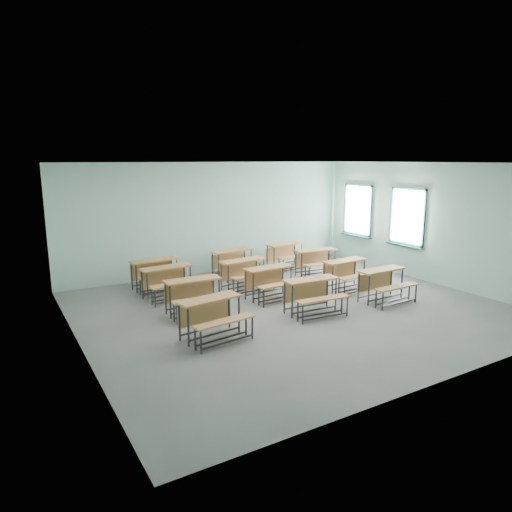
{
  "coord_description": "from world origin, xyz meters",
  "views": [
    {
      "loc": [
        -5.66,
        -8.02,
        3.28
      ],
      "look_at": [
        -0.23,
        1.2,
        1.0
      ],
      "focal_mm": 32.0,
      "sensor_mm": 36.0,
      "label": 1
    }
  ],
  "objects_px": {
    "desk_unit_r1c1": "(271,278)",
    "desk_unit_r3c1": "(234,259)",
    "desk_unit_r3c0": "(156,270)",
    "desk_unit_r2c0": "(168,278)",
    "desk_unit_r1c0": "(194,291)",
    "desk_unit_r2c1": "(245,270)",
    "desk_unit_r1c2": "(347,270)",
    "desk_unit_r0c2": "(384,280)",
    "desk_unit_r0c1": "(313,291)",
    "desk_unit_r0c0": "(213,312)",
    "desk_unit_r2c2": "(318,259)",
    "desk_unit_r3c2": "(287,252)"
  },
  "relations": [
    {
      "from": "desk_unit_r1c1",
      "to": "desk_unit_r3c1",
      "type": "distance_m",
      "value": 2.33
    },
    {
      "from": "desk_unit_r3c1",
      "to": "desk_unit_r1c1",
      "type": "bearing_deg",
      "value": -101.89
    },
    {
      "from": "desk_unit_r3c0",
      "to": "desk_unit_r2c0",
      "type": "bearing_deg",
      "value": -95.8
    },
    {
      "from": "desk_unit_r1c0",
      "to": "desk_unit_r2c1",
      "type": "relative_size",
      "value": 0.97
    },
    {
      "from": "desk_unit_r1c2",
      "to": "desk_unit_r2c1",
      "type": "xyz_separation_m",
      "value": [
        -2.22,
        1.37,
        0.0
      ]
    },
    {
      "from": "desk_unit_r1c1",
      "to": "desk_unit_r0c2",
      "type": "bearing_deg",
      "value": -38.91
    },
    {
      "from": "desk_unit_r0c1",
      "to": "desk_unit_r1c1",
      "type": "height_order",
      "value": "same"
    },
    {
      "from": "desk_unit_r0c0",
      "to": "desk_unit_r0c1",
      "type": "bearing_deg",
      "value": -3.88
    },
    {
      "from": "desk_unit_r2c0",
      "to": "desk_unit_r0c2",
      "type": "bearing_deg",
      "value": -38.17
    },
    {
      "from": "desk_unit_r0c1",
      "to": "desk_unit_r1c2",
      "type": "height_order",
      "value": "same"
    },
    {
      "from": "desk_unit_r1c1",
      "to": "desk_unit_r2c1",
      "type": "relative_size",
      "value": 0.98
    },
    {
      "from": "desk_unit_r0c2",
      "to": "desk_unit_r1c1",
      "type": "bearing_deg",
      "value": 142.79
    },
    {
      "from": "desk_unit_r0c0",
      "to": "desk_unit_r3c1",
      "type": "bearing_deg",
      "value": 49.55
    },
    {
      "from": "desk_unit_r1c1",
      "to": "desk_unit_r2c0",
      "type": "height_order",
      "value": "same"
    },
    {
      "from": "desk_unit_r2c1",
      "to": "desk_unit_r2c2",
      "type": "height_order",
      "value": "same"
    },
    {
      "from": "desk_unit_r0c1",
      "to": "desk_unit_r0c2",
      "type": "bearing_deg",
      "value": 0.33
    },
    {
      "from": "desk_unit_r0c2",
      "to": "desk_unit_r2c0",
      "type": "height_order",
      "value": "same"
    },
    {
      "from": "desk_unit_r0c0",
      "to": "desk_unit_r1c0",
      "type": "relative_size",
      "value": 1.05
    },
    {
      "from": "desk_unit_r2c2",
      "to": "desk_unit_r0c1",
      "type": "bearing_deg",
      "value": -123.63
    },
    {
      "from": "desk_unit_r0c0",
      "to": "desk_unit_r2c0",
      "type": "distance_m",
      "value": 2.83
    },
    {
      "from": "desk_unit_r2c2",
      "to": "desk_unit_r3c0",
      "type": "height_order",
      "value": "same"
    },
    {
      "from": "desk_unit_r0c1",
      "to": "desk_unit_r1c0",
      "type": "height_order",
      "value": "same"
    },
    {
      "from": "desk_unit_r0c0",
      "to": "desk_unit_r3c0",
      "type": "xyz_separation_m",
      "value": [
        0.17,
        3.74,
        0.0
      ]
    },
    {
      "from": "desk_unit_r2c1",
      "to": "desk_unit_r3c2",
      "type": "relative_size",
      "value": 0.99
    },
    {
      "from": "desk_unit_r0c0",
      "to": "desk_unit_r0c2",
      "type": "xyz_separation_m",
      "value": [
        4.43,
        0.03,
        0.0
      ]
    },
    {
      "from": "desk_unit_r0c2",
      "to": "desk_unit_r1c1",
      "type": "relative_size",
      "value": 0.98
    },
    {
      "from": "desk_unit_r0c2",
      "to": "desk_unit_r3c1",
      "type": "bearing_deg",
      "value": 114.72
    },
    {
      "from": "desk_unit_r1c2",
      "to": "desk_unit_r0c0",
      "type": "bearing_deg",
      "value": -167.94
    },
    {
      "from": "desk_unit_r0c0",
      "to": "desk_unit_r1c1",
      "type": "bearing_deg",
      "value": 26.74
    },
    {
      "from": "desk_unit_r0c2",
      "to": "desk_unit_r1c0",
      "type": "bearing_deg",
      "value": 159.23
    },
    {
      "from": "desk_unit_r2c1",
      "to": "desk_unit_r2c0",
      "type": "bearing_deg",
      "value": 166.95
    },
    {
      "from": "desk_unit_r1c1",
      "to": "desk_unit_r2c2",
      "type": "relative_size",
      "value": 0.98
    },
    {
      "from": "desk_unit_r0c2",
      "to": "desk_unit_r3c0",
      "type": "bearing_deg",
      "value": 136.8
    },
    {
      "from": "desk_unit_r1c2",
      "to": "desk_unit_r2c1",
      "type": "height_order",
      "value": "same"
    },
    {
      "from": "desk_unit_r3c1",
      "to": "desk_unit_r0c2",
      "type": "bearing_deg",
      "value": -69.51
    },
    {
      "from": "desk_unit_r0c1",
      "to": "desk_unit_r1c1",
      "type": "distance_m",
      "value": 1.4
    },
    {
      "from": "desk_unit_r0c0",
      "to": "desk_unit_r2c0",
      "type": "bearing_deg",
      "value": 79.06
    },
    {
      "from": "desk_unit_r0c0",
      "to": "desk_unit_r1c2",
      "type": "xyz_separation_m",
      "value": [
        4.34,
        1.21,
        0.0
      ]
    },
    {
      "from": "desk_unit_r2c0",
      "to": "desk_unit_r2c1",
      "type": "height_order",
      "value": "same"
    },
    {
      "from": "desk_unit_r0c0",
      "to": "desk_unit_r1c0",
      "type": "xyz_separation_m",
      "value": [
        0.24,
        1.44,
        0.0
      ]
    },
    {
      "from": "desk_unit_r0c0",
      "to": "desk_unit_r2c1",
      "type": "bearing_deg",
      "value": 42.78
    },
    {
      "from": "desk_unit_r0c0",
      "to": "desk_unit_r3c1",
      "type": "height_order",
      "value": "same"
    },
    {
      "from": "desk_unit_r2c0",
      "to": "desk_unit_r1c0",
      "type": "bearing_deg",
      "value": -91.54
    },
    {
      "from": "desk_unit_r3c0",
      "to": "desk_unit_r3c1",
      "type": "xyz_separation_m",
      "value": [
        2.32,
        0.12,
        0.0
      ]
    },
    {
      "from": "desk_unit_r2c0",
      "to": "desk_unit_r2c2",
      "type": "height_order",
      "value": "same"
    },
    {
      "from": "desk_unit_r0c0",
      "to": "desk_unit_r2c1",
      "type": "xyz_separation_m",
      "value": [
        2.13,
        2.58,
        0.0
      ]
    },
    {
      "from": "desk_unit_r0c0",
      "to": "desk_unit_r1c2",
      "type": "bearing_deg",
      "value": 7.87
    },
    {
      "from": "desk_unit_r0c2",
      "to": "desk_unit_r3c2",
      "type": "distance_m",
      "value": 3.89
    },
    {
      "from": "desk_unit_r2c0",
      "to": "desk_unit_r2c2",
      "type": "xyz_separation_m",
      "value": [
        4.39,
        -0.12,
        0.0
      ]
    },
    {
      "from": "desk_unit_r0c0",
      "to": "desk_unit_r3c2",
      "type": "height_order",
      "value": "same"
    }
  ]
}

